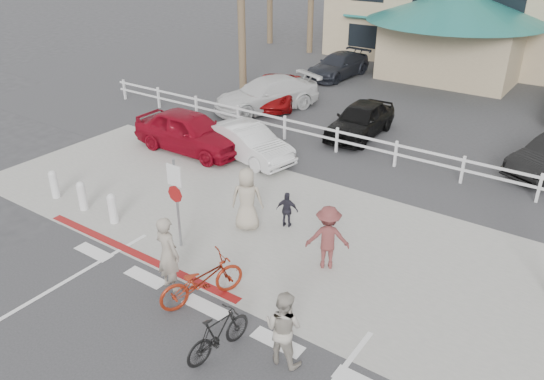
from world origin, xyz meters
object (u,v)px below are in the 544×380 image
Objects in this scene: car_white_sedan at (248,142)px; sign_post at (177,199)px; bike_red at (202,280)px; car_red_compact at (190,131)px; bike_black at (219,334)px.

sign_post is at bearing -147.91° from car_white_sedan.
car_red_compact is at bearing -22.81° from bike_red.
car_red_compact reaches higher than bike_black.
car_white_sedan is 0.84× the size of car_red_compact.
car_white_sedan reaches higher than bike_red.
bike_red is at bearing -137.98° from car_white_sedan.
bike_red is 1.28× the size of bike_black.
bike_red reaches higher than bike_black.
bike_red is 8.38m from car_white_sedan.
bike_red is 9.27m from car_red_compact.
sign_post reaches higher than car_red_compact.
car_red_compact is at bearing -35.38° from bike_black.
sign_post is 6.87m from car_red_compact.
bike_red is at bearing -136.32° from car_red_compact.
sign_post is 1.75× the size of bike_black.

